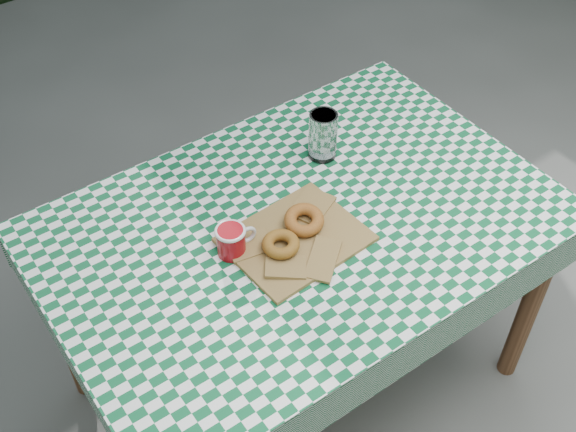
# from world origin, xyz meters

# --- Properties ---
(ground) EXTENTS (60.00, 60.00, 0.00)m
(ground) POSITION_xyz_m (0.00, 0.00, 0.00)
(ground) COLOR #52514D
(ground) RESTS_ON ground
(table) EXTENTS (1.33, 0.90, 0.75)m
(table) POSITION_xyz_m (-0.02, -0.20, 0.38)
(table) COLOR brown
(table) RESTS_ON ground
(tablecloth) EXTENTS (1.35, 0.92, 0.01)m
(tablecloth) POSITION_xyz_m (-0.02, -0.20, 0.75)
(tablecloth) COLOR #0D532D
(tablecloth) RESTS_ON table
(paper_bag) EXTENTS (0.35, 0.29, 0.02)m
(paper_bag) POSITION_xyz_m (-0.08, -0.24, 0.76)
(paper_bag) COLOR olive
(paper_bag) RESTS_ON tablecloth
(bagel_front) EXTENTS (0.13, 0.13, 0.03)m
(bagel_front) POSITION_xyz_m (-0.13, -0.26, 0.79)
(bagel_front) COLOR #8C601D
(bagel_front) RESTS_ON paper_bag
(bagel_back) EXTENTS (0.14, 0.14, 0.03)m
(bagel_back) POSITION_xyz_m (-0.04, -0.23, 0.79)
(bagel_back) COLOR #9E6920
(bagel_back) RESTS_ON paper_bag
(coffee_mug) EXTENTS (0.16, 0.16, 0.08)m
(coffee_mug) POSITION_xyz_m (-0.23, -0.18, 0.80)
(coffee_mug) COLOR maroon
(coffee_mug) RESTS_ON tablecloth
(drinking_glass) EXTENTS (0.09, 0.09, 0.15)m
(drinking_glass) POSITION_xyz_m (0.18, -0.02, 0.83)
(drinking_glass) COLOR silver
(drinking_glass) RESTS_ON tablecloth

